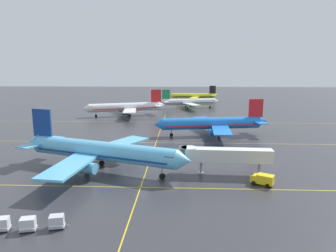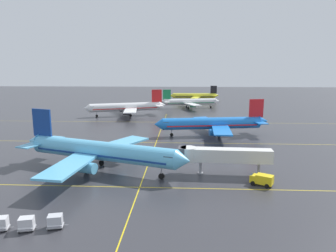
# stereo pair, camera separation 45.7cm
# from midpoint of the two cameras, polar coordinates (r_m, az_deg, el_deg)

# --- Properties ---
(ground_plane) EXTENTS (600.00, 600.00, 0.00)m
(ground_plane) POSITION_cam_midpoint_polar(r_m,az_deg,el_deg) (59.62, -5.10, -10.60)
(ground_plane) COLOR #333338
(airliner_front_gate) EXTENTS (39.22, 33.56, 12.54)m
(airliner_front_gate) POSITION_cam_midpoint_polar(r_m,az_deg,el_deg) (66.94, -12.78, -4.57)
(airliner_front_gate) COLOR #5BB7E5
(airliner_front_gate) RESTS_ON ground
(airliner_second_row) EXTENTS (37.66, 32.13, 11.73)m
(airliner_second_row) POSITION_cam_midpoint_polar(r_m,az_deg,el_deg) (99.90, 8.18, 0.49)
(airliner_second_row) COLOR blue
(airliner_second_row) RESTS_ON ground
(airliner_third_row) EXTENTS (36.63, 31.34, 11.70)m
(airliner_third_row) POSITION_cam_midpoint_polar(r_m,az_deg,el_deg) (141.23, -7.99, 3.51)
(airliner_third_row) COLOR white
(airliner_third_row) RESTS_ON ground
(airliner_far_left_stand) EXTENTS (32.92, 27.95, 10.30)m
(airliner_far_left_stand) POSITION_cam_midpoint_polar(r_m,az_deg,el_deg) (166.43, 3.86, 4.52)
(airliner_far_left_stand) COLOR white
(airliner_far_left_stand) RESTS_ON ground
(airliner_far_right_stand) EXTENTS (32.40, 28.05, 10.11)m
(airliner_far_right_stand) POSITION_cam_midpoint_polar(r_m,az_deg,el_deg) (203.26, 4.73, 5.63)
(airliner_far_right_stand) COLOR yellow
(airliner_far_right_stand) RESTS_ON ground
(taxiway_markings) EXTENTS (158.05, 113.23, 0.01)m
(taxiway_markings) POSITION_cam_midpoint_polar(r_m,az_deg,el_deg) (90.29, -2.40, -3.11)
(taxiway_markings) COLOR yellow
(taxiway_markings) RESTS_ON ground
(service_truck_red_van) EXTENTS (4.48, 3.65, 2.10)m
(service_truck_red_van) POSITION_cam_midpoint_polar(r_m,az_deg,el_deg) (60.77, 16.97, -9.44)
(service_truck_red_van) COLOR yellow
(service_truck_red_van) RESTS_ON ground
(baggage_cart_row_leftmost) EXTENTS (2.87, 2.09, 1.86)m
(baggage_cart_row_leftmost) POSITION_cam_midpoint_polar(r_m,az_deg,el_deg) (48.88, -28.91, -15.71)
(baggage_cart_row_leftmost) COLOR #99999E
(baggage_cart_row_leftmost) RESTS_ON ground
(baggage_cart_row_second) EXTENTS (2.87, 2.09, 1.86)m
(baggage_cart_row_second) POSITION_cam_midpoint_polar(r_m,az_deg,el_deg) (47.30, -24.94, -16.26)
(baggage_cart_row_second) COLOR #99999E
(baggage_cart_row_second) RESTS_ON ground
(baggage_cart_row_middle) EXTENTS (2.87, 2.09, 1.86)m
(baggage_cart_row_middle) POSITION_cam_midpoint_polar(r_m,az_deg,el_deg) (46.53, -20.34, -16.37)
(baggage_cart_row_middle) COLOR #99999E
(baggage_cart_row_middle) RESTS_ON ground
(jet_bridge) EXTENTS (19.14, 3.77, 5.58)m
(jet_bridge) POSITION_cam_midpoint_polar(r_m,az_deg,el_deg) (63.89, 9.18, -5.38)
(jet_bridge) COLOR silver
(jet_bridge) RESTS_ON ground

